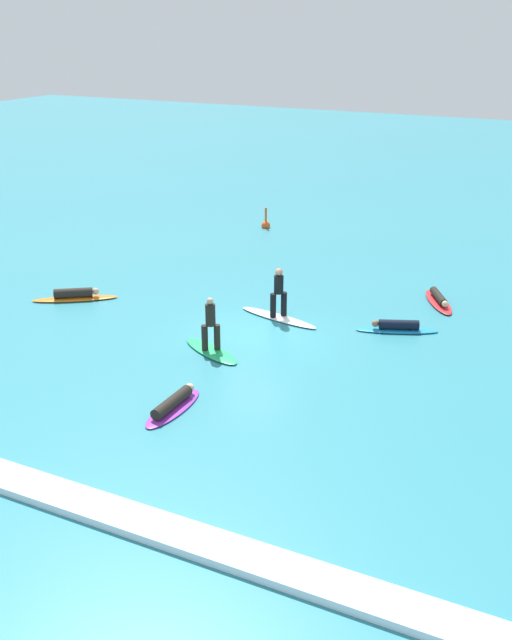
% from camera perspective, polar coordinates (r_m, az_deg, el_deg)
% --- Properties ---
extents(ground_plane, '(120.00, 120.00, 0.00)m').
position_cam_1_polar(ground_plane, '(24.90, -0.00, -1.07)').
color(ground_plane, teal).
rests_on(ground_plane, ground).
extents(surfer_on_blue_board, '(2.73, 1.56, 0.41)m').
position_cam_1_polar(surfer_on_blue_board, '(25.48, 10.59, -0.54)').
color(surfer_on_blue_board, '#1E8CD1').
rests_on(surfer_on_blue_board, ground_plane).
extents(surfer_on_red_board, '(1.84, 2.58, 0.39)m').
position_cam_1_polar(surfer_on_red_board, '(28.30, 13.64, 1.48)').
color(surfer_on_red_board, red).
rests_on(surfer_on_red_board, ground_plane).
extents(surfer_on_orange_board, '(2.88, 2.25, 0.46)m').
position_cam_1_polar(surfer_on_orange_board, '(28.62, -13.51, 1.80)').
color(surfer_on_orange_board, orange).
rests_on(surfer_on_orange_board, ground_plane).
extents(surfer_on_purple_board, '(0.71, 2.42, 0.40)m').
position_cam_1_polar(surfer_on_purple_board, '(20.34, -6.26, -6.34)').
color(surfer_on_purple_board, purple).
rests_on(surfer_on_purple_board, ground_plane).
extents(surfer_on_white_board, '(3.20, 1.21, 1.84)m').
position_cam_1_polar(surfer_on_white_board, '(25.98, 1.71, 1.04)').
color(surfer_on_white_board, white).
rests_on(surfer_on_white_board, ground_plane).
extents(surfer_on_green_board, '(2.61, 1.78, 1.81)m').
position_cam_1_polar(surfer_on_green_board, '(23.45, -3.42, -1.46)').
color(surfer_on_green_board, '#23B266').
rests_on(surfer_on_green_board, ground_plane).
extents(marker_buoy, '(0.44, 0.44, 1.11)m').
position_cam_1_polar(marker_buoy, '(37.58, 0.75, 7.22)').
color(marker_buoy, '#E55119').
rests_on(marker_buoy, ground_plane).
extents(wave_crest, '(21.53, 0.90, 0.18)m').
position_cam_1_polar(wave_crest, '(17.50, -15.21, -12.47)').
color(wave_crest, white).
rests_on(wave_crest, ground_plane).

